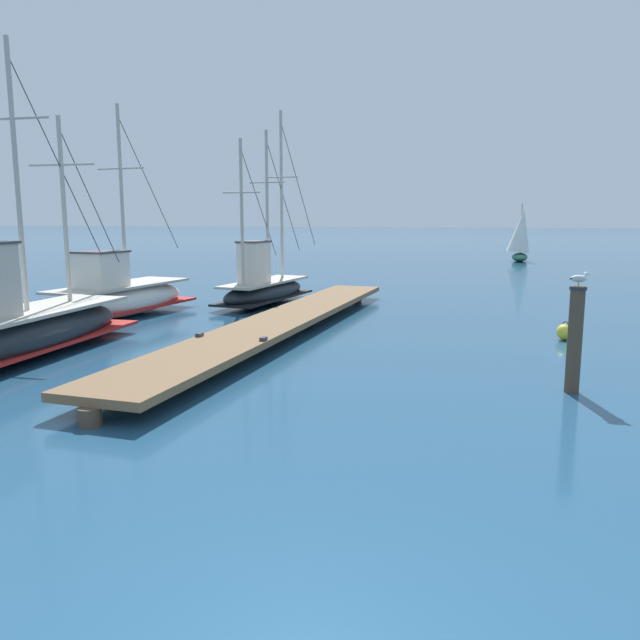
% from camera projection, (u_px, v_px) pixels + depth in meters
% --- Properties ---
extents(floating_dock, '(2.56, 16.82, 0.53)m').
position_uv_depth(floating_dock, '(283.00, 320.00, 17.28)').
color(floating_dock, brown).
rests_on(floating_dock, ground).
extents(fishing_boat_0, '(2.64, 6.27, 6.68)m').
position_uv_depth(fishing_boat_0, '(119.00, 296.00, 20.05)').
color(fishing_boat_0, silver).
rests_on(fishing_boat_0, ground).
extents(fishing_boat_1, '(2.29, 8.10, 7.06)m').
position_uv_depth(fishing_boat_1, '(14.00, 328.00, 14.03)').
color(fishing_boat_1, black).
rests_on(fishing_boat_1, ground).
extents(fishing_boat_3, '(2.22, 7.56, 7.13)m').
position_uv_depth(fishing_boat_3, '(264.00, 286.00, 22.97)').
color(fishing_boat_3, black).
rests_on(fishing_boat_3, ground).
extents(mooring_piling, '(0.30, 0.30, 1.95)m').
position_uv_depth(mooring_piling, '(575.00, 338.00, 11.28)').
color(mooring_piling, '#4C3D2D').
rests_on(mooring_piling, ground).
extents(perched_seagull, '(0.38, 0.15, 0.26)m').
position_uv_depth(perched_seagull, '(579.00, 278.00, 11.10)').
color(perched_seagull, gold).
rests_on(perched_seagull, mooring_piling).
extents(mooring_buoy, '(0.43, 0.43, 0.50)m').
position_uv_depth(mooring_buoy, '(565.00, 332.00, 16.27)').
color(mooring_buoy, yellow).
rests_on(mooring_buoy, ground).
extents(distant_sailboat, '(2.02, 3.32, 4.15)m').
position_uv_depth(distant_sailboat, '(521.00, 237.00, 45.11)').
color(distant_sailboat, '#337556').
rests_on(distant_sailboat, ground).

